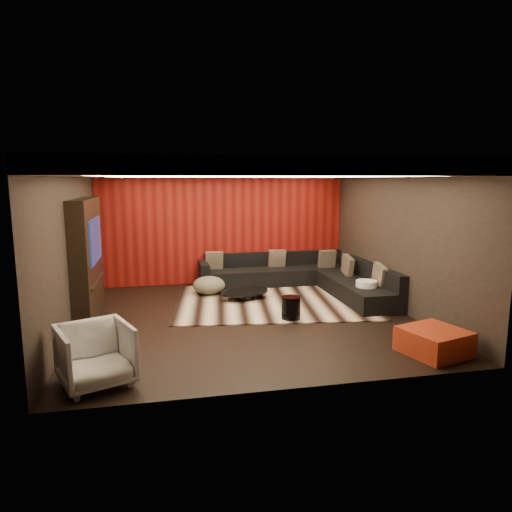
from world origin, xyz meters
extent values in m
cube|color=black|center=(0.00, 0.00, -0.01)|extent=(6.00, 6.00, 0.02)
cube|color=silver|center=(0.00, 0.00, 2.81)|extent=(6.00, 6.00, 0.02)
cube|color=black|center=(0.00, 3.01, 1.40)|extent=(6.00, 0.02, 2.80)
cube|color=black|center=(-3.01, 0.00, 1.40)|extent=(0.02, 6.00, 2.80)
cube|color=black|center=(3.01, 0.00, 1.40)|extent=(0.02, 6.00, 2.80)
cube|color=#6B0C0A|center=(0.00, 2.97, 1.40)|extent=(5.98, 0.05, 2.78)
cube|color=silver|center=(0.00, 2.70, 2.69)|extent=(6.00, 0.60, 0.22)
cube|color=silver|center=(0.00, -2.70, 2.69)|extent=(6.00, 0.60, 0.22)
cube|color=silver|center=(-2.70, 0.00, 2.69)|extent=(0.60, 4.80, 0.22)
cube|color=silver|center=(2.70, 0.00, 2.69)|extent=(0.60, 4.80, 0.22)
cube|color=#FFD899|center=(0.00, 2.36, 2.60)|extent=(4.80, 0.08, 0.04)
cube|color=#FFD899|center=(0.00, -2.36, 2.60)|extent=(4.80, 0.08, 0.04)
cube|color=#FFD899|center=(-2.36, 0.00, 2.60)|extent=(0.08, 4.80, 0.04)
cube|color=#FFD899|center=(2.36, 0.00, 2.60)|extent=(0.08, 4.80, 0.04)
cube|color=black|center=(-2.85, 0.60, 1.10)|extent=(0.30, 2.00, 2.20)
cube|color=black|center=(-2.69, 0.60, 1.45)|extent=(0.04, 1.30, 0.80)
cube|color=black|center=(-2.69, 0.60, 0.70)|extent=(0.04, 1.60, 0.04)
cube|color=beige|center=(0.74, 0.95, 0.01)|extent=(4.35, 3.48, 0.02)
cylinder|color=black|center=(0.20, 1.24, 0.11)|extent=(1.32, 1.32, 0.18)
cylinder|color=black|center=(0.76, -0.30, 0.23)|extent=(0.43, 0.43, 0.41)
ellipsoid|color=#C3B997|center=(-0.51, 1.84, 0.22)|extent=(0.90, 0.90, 0.39)
cylinder|color=white|center=(2.50, 0.26, 0.26)|extent=(0.52, 0.52, 0.53)
cube|color=#A92F15|center=(2.36, -2.32, 0.18)|extent=(1.02, 1.02, 0.37)
imported|color=silver|center=(-2.36, -2.38, 0.39)|extent=(1.09, 1.10, 0.78)
cube|color=black|center=(1.25, 2.55, 0.20)|extent=(3.50, 0.90, 0.40)
cube|color=black|center=(1.25, 2.90, 0.57)|extent=(3.50, 0.20, 0.35)
cube|color=black|center=(2.55, 0.80, 0.20)|extent=(0.90, 2.60, 0.40)
cube|color=black|center=(2.90, 0.80, 0.57)|extent=(0.20, 2.60, 0.35)
cube|color=black|center=(-0.55, 2.55, 0.30)|extent=(0.20, 0.90, 0.60)
cube|color=tan|center=(-0.28, 2.70, 0.62)|extent=(0.42, 0.20, 0.44)
cube|color=tan|center=(1.26, 2.66, 0.62)|extent=(0.42, 0.20, 0.44)
cube|color=tan|center=(2.44, 2.33, 0.62)|extent=(0.42, 0.20, 0.44)
cube|color=tan|center=(2.81, 0.31, 0.62)|extent=(0.12, 0.50, 0.50)
cube|color=tan|center=(2.58, 1.40, 0.62)|extent=(0.12, 0.50, 0.50)
camera|label=1|loc=(-1.52, -8.04, 2.54)|focal=32.00mm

